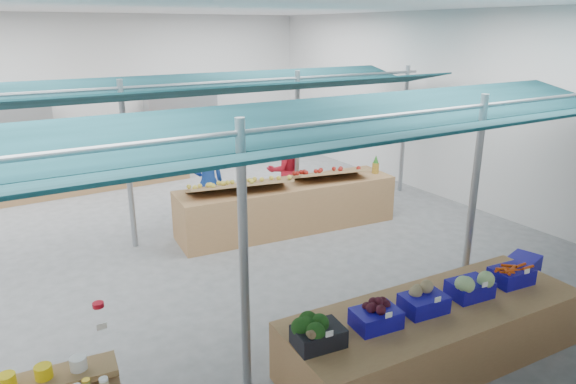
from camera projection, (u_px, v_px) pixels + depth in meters
name	position (u px, v px, depth m)	size (l,w,h in m)	color
floor	(197.00, 244.00, 9.50)	(13.00, 13.00, 0.00)	#5E5E60
hall	(162.00, 91.00, 9.86)	(13.00, 13.00, 13.00)	silver
pole_grid	(279.00, 164.00, 7.89)	(10.00, 4.60, 3.00)	gray
awnings	(279.00, 101.00, 7.60)	(9.50, 7.08, 0.30)	#0A272B
back_shelving_left	(11.00, 146.00, 12.83)	(2.00, 0.50, 2.00)	#B23F33
back_shelving_right	(183.00, 128.00, 15.06)	(2.00, 0.50, 2.00)	#B23F33
veg_counter	(434.00, 334.00, 6.05)	(3.72, 1.24, 0.72)	#986A42
fruit_counter	(288.00, 206.00, 10.07)	(4.35, 1.03, 0.93)	#986A42
far_counter	(96.00, 172.00, 12.70)	(4.55, 0.91, 0.82)	#986A42
crate_stack	(521.00, 277.00, 7.52)	(0.53, 0.37, 0.64)	#120D93
vendor_left	(208.00, 182.00, 10.25)	(0.63, 0.42, 1.74)	#163A95
vendor_right	(285.00, 170.00, 11.14)	(0.84, 0.66, 1.74)	red
crate_broccoli	(319.00, 331.00, 5.18)	(0.54, 0.43, 0.35)	black
crate_beets	(376.00, 316.00, 5.51)	(0.54, 0.43, 0.29)	#120D93
crate_celeriac	(424.00, 300.00, 5.81)	(0.54, 0.43, 0.31)	#120D93
crate_cabbage	(470.00, 284.00, 6.13)	(0.54, 0.43, 0.35)	#120D93
crate_carrots	(511.00, 275.00, 6.47)	(0.54, 0.43, 0.29)	#120D93
sparrow	(311.00, 334.00, 4.97)	(0.12, 0.09, 0.11)	brown
pole_ribbon	(98.00, 307.00, 5.25)	(0.12, 0.12, 0.28)	#B20B1B
apple_heap_yellow	(239.00, 184.00, 9.37)	(2.00, 1.06, 0.27)	#997247
apple_heap_red	(330.00, 172.00, 10.16)	(1.61, 0.98, 0.27)	#997247
pineapple	(376.00, 165.00, 10.60)	(0.14, 0.14, 0.39)	#8C6019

